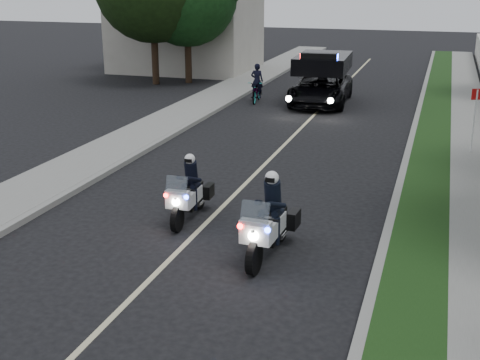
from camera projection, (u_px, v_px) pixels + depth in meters
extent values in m
plane|color=black|center=(150.00, 279.00, 11.97)|extent=(120.00, 120.00, 0.00)
cube|color=gray|center=(407.00, 157.00, 19.79)|extent=(0.20, 60.00, 0.15)
cube|color=#193814|center=(430.00, 158.00, 19.59)|extent=(1.20, 60.00, 0.16)
cube|color=gray|center=(474.00, 162.00, 19.21)|extent=(1.40, 60.00, 0.16)
cube|color=gray|center=(168.00, 137.00, 22.19)|extent=(0.20, 60.00, 0.15)
cube|color=gray|center=(140.00, 135.00, 22.51)|extent=(2.00, 60.00, 0.16)
cube|color=#A8A396|center=(186.00, 11.00, 37.33)|extent=(8.00, 6.00, 7.00)
cube|color=#BFB78C|center=(281.00, 148.00, 21.02)|extent=(0.12, 50.00, 0.01)
imported|color=black|center=(320.00, 104.00, 28.33)|extent=(2.66, 5.32, 2.53)
imported|color=black|center=(257.00, 102.00, 28.73)|extent=(0.86, 1.91, 0.97)
imported|color=black|center=(257.00, 102.00, 28.73)|extent=(0.59, 0.42, 1.55)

